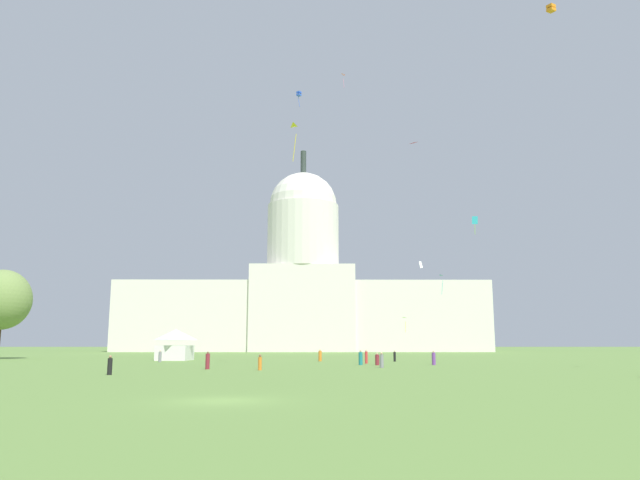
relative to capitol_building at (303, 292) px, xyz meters
name	(u,v)px	position (x,y,z in m)	size (l,w,h in m)	color
ground_plane	(223,401)	(-0.19, -156.92, -18.08)	(800.00, 800.00, 0.00)	olive
capitol_building	(303,292)	(0.00, 0.00, 0.00)	(112.09, 22.43, 63.65)	silver
event_tent	(175,345)	(-17.23, -93.15, -15.76)	(5.08, 5.83, 4.63)	white
tree_west_far	(2,300)	(-47.40, -86.47, -8.51)	(12.79, 12.78, 14.50)	#4C3823
person_maroon_lawn_far_left	(208,361)	(-6.75, -124.14, -17.29)	(0.49, 0.49, 1.74)	maroon
person_teal_near_tree_east	(361,358)	(9.32, -112.72, -17.29)	(0.60, 0.60, 1.76)	#1E757A
person_red_deep_crowd	(366,357)	(10.43, -107.38, -17.27)	(0.49, 0.49, 1.74)	red
person_orange_lawn_far_right	(260,363)	(-1.35, -126.30, -17.39)	(0.48, 0.48, 1.50)	orange
person_grey_back_right	(382,361)	(10.93, -120.66, -17.36)	(0.56, 0.56, 1.61)	gray
person_purple_back_left	(434,358)	(18.00, -112.66, -17.33)	(0.59, 0.59, 1.67)	#703D93
person_grey_front_right	(160,357)	(-17.41, -101.04, -17.36)	(0.58, 0.58, 1.59)	gray
person_black_near_tent	(395,356)	(15.14, -99.03, -17.37)	(0.47, 0.47, 1.53)	black
person_black_aisle_center	(110,366)	(-12.84, -134.74, -17.36)	(0.48, 0.48, 1.58)	black
person_orange_front_center	(320,356)	(4.63, -97.84, -17.31)	(0.65, 0.65, 1.71)	orange
person_maroon_front_left	(377,360)	(11.20, -113.45, -17.44)	(0.53, 0.53, 1.44)	maroon
kite_red_high	(415,144)	(24.22, -68.82, 24.34)	(1.70, 1.60, 0.30)	red
kite_orange_high	(551,8)	(38.03, -105.60, 32.28)	(1.34, 1.35, 1.06)	orange
kite_lime_low	(406,320)	(26.77, -33.30, -9.69)	(1.51, 1.34, 3.48)	#8CD133
kite_turquoise_low	(444,279)	(31.39, -57.69, -1.93)	(1.11, 1.36, 3.75)	teal
kite_pink_high	(345,77)	(9.98, -70.47, 38.15)	(1.22, 1.38, 2.57)	pink
kite_cyan_mid	(475,221)	(32.56, -80.06, 6.07)	(0.98, 0.50, 3.32)	#33BCDB
kite_blue_high	(299,94)	(0.48, -68.78, 35.13)	(1.13, 1.12, 3.34)	blue
kite_yellow_mid	(297,132)	(1.93, -122.04, 7.40)	(1.01, 1.43, 3.74)	yellow
kite_white_mid	(421,265)	(25.47, -63.97, 0.28)	(0.82, 0.43, 1.48)	white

